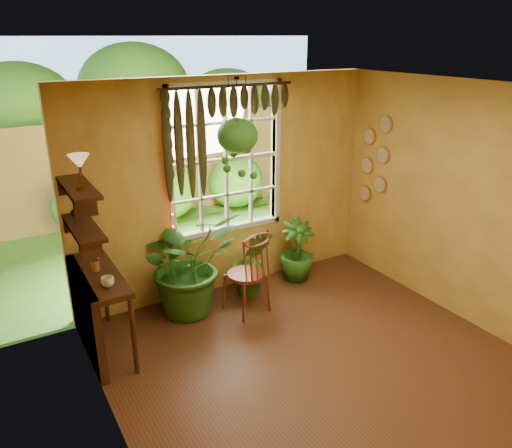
{
  "coord_description": "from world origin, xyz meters",
  "views": [
    {
      "loc": [
        -2.67,
        -3.08,
        3.13
      ],
      "look_at": [
        -0.22,
        1.15,
        1.27
      ],
      "focal_mm": 35.0,
      "sensor_mm": 36.0,
      "label": 1
    }
  ],
  "objects_px": {
    "counter_ledge": "(90,306)",
    "hanging_basket": "(238,140)",
    "potted_plant_mid": "(252,261)",
    "potted_plant_left": "(188,263)",
    "windsor_chair": "(248,285)"
  },
  "relations": [
    {
      "from": "potted_plant_mid",
      "to": "windsor_chair",
      "type": "bearing_deg",
      "value": -126.28
    },
    {
      "from": "counter_ledge",
      "to": "potted_plant_mid",
      "type": "bearing_deg",
      "value": 7.7
    },
    {
      "from": "counter_ledge",
      "to": "hanging_basket",
      "type": "xyz_separation_m",
      "value": [
        1.92,
        0.38,
        1.44
      ]
    },
    {
      "from": "windsor_chair",
      "to": "potted_plant_mid",
      "type": "distance_m",
      "value": 0.44
    },
    {
      "from": "counter_ledge",
      "to": "potted_plant_left",
      "type": "xyz_separation_m",
      "value": [
        1.19,
        0.29,
        0.08
      ]
    },
    {
      "from": "potted_plant_mid",
      "to": "counter_ledge",
      "type": "bearing_deg",
      "value": -172.3
    },
    {
      "from": "potted_plant_mid",
      "to": "hanging_basket",
      "type": "bearing_deg",
      "value": 141.6
    },
    {
      "from": "potted_plant_left",
      "to": "hanging_basket",
      "type": "bearing_deg",
      "value": 6.91
    },
    {
      "from": "potted_plant_left",
      "to": "potted_plant_mid",
      "type": "height_order",
      "value": "potted_plant_left"
    },
    {
      "from": "windsor_chair",
      "to": "potted_plant_left",
      "type": "height_order",
      "value": "potted_plant_left"
    },
    {
      "from": "counter_ledge",
      "to": "potted_plant_mid",
      "type": "height_order",
      "value": "potted_plant_mid"
    },
    {
      "from": "potted_plant_left",
      "to": "potted_plant_mid",
      "type": "bearing_deg",
      "value": -1.14
    },
    {
      "from": "windsor_chair",
      "to": "potted_plant_left",
      "type": "bearing_deg",
      "value": 139.13
    },
    {
      "from": "counter_ledge",
      "to": "potted_plant_mid",
      "type": "distance_m",
      "value": 2.07
    },
    {
      "from": "windsor_chair",
      "to": "potted_plant_mid",
      "type": "height_order",
      "value": "windsor_chair"
    }
  ]
}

